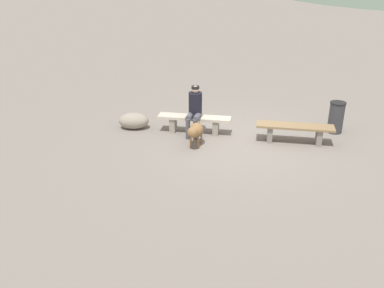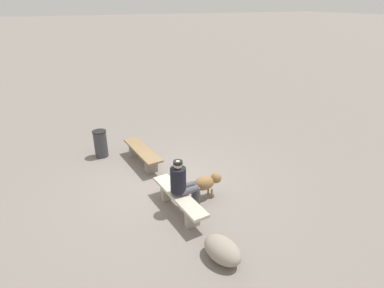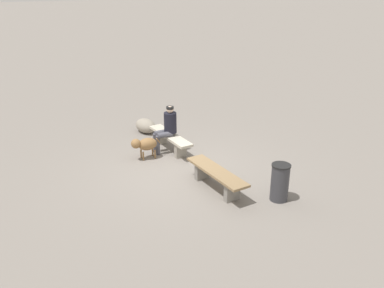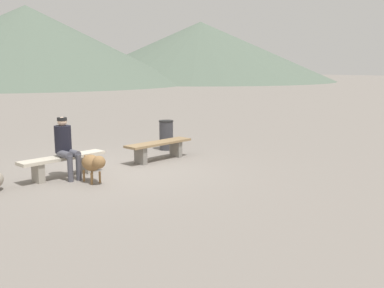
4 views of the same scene
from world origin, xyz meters
TOP-DOWN VIEW (x-y plane):
  - ground at (0.00, 0.00)m, footprint 210.00×210.00m
  - bench_left at (-1.30, -0.33)m, footprint 1.91×0.62m
  - bench_right at (1.24, -0.27)m, footprint 1.91×0.55m
  - seated_person at (1.21, -0.18)m, footprint 0.36×0.66m
  - dog at (0.99, 0.55)m, footprint 0.33×0.80m
  - trash_bin at (-2.30, -1.31)m, footprint 0.41×0.41m
  - boulder at (2.89, -0.13)m, footprint 0.91×0.69m

SIDE VIEW (x-z plane):
  - ground at x=0.00m, z-range -0.06..0.00m
  - boulder at x=2.89m, z-range 0.00..0.43m
  - bench_right at x=1.24m, z-range 0.10..0.55m
  - bench_left at x=-1.30m, z-range 0.10..0.56m
  - dog at x=0.99m, z-range 0.11..0.70m
  - trash_bin at x=-2.30m, z-range 0.00..0.83m
  - seated_person at x=1.21m, z-range 0.09..1.37m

